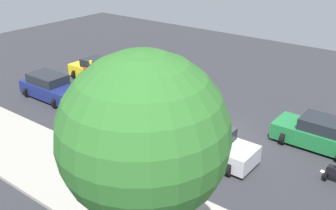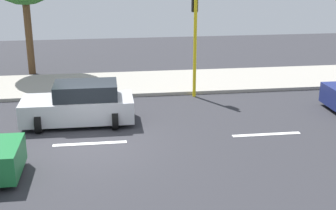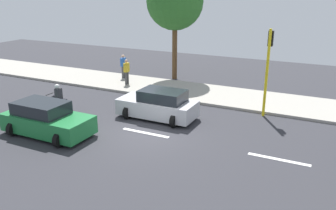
{
  "view_description": "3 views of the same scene",
  "coord_description": "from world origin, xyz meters",
  "px_view_note": "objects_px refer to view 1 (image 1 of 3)",
  "views": [
    {
      "loc": [
        15.7,
        8.36,
        9.69
      ],
      "look_at": [
        0.2,
        -3.58,
        0.99
      ],
      "focal_mm": 41.78,
      "sensor_mm": 36.0,
      "label": 1
    },
    {
      "loc": [
        -14.09,
        -0.66,
        5.88
      ],
      "look_at": [
        -1.01,
        -2.44,
        1.56
      ],
      "focal_mm": 49.1,
      "sensor_mm": 36.0,
      "label": 2
    },
    {
      "loc": [
        -13.08,
        -7.64,
        6.4
      ],
      "look_at": [
        -0.44,
        -1.38,
        1.7
      ],
      "focal_mm": 37.85,
      "sensor_mm": 36.0,
      "label": 3
    }
  ],
  "objects_px": {
    "car_green": "(319,133)",
    "street_tree_south": "(144,137)",
    "car_yellow_cab": "(97,70)",
    "traffic_light_corner": "(92,95)",
    "car_silver": "(212,144)",
    "car_dark_blue": "(51,87)"
  },
  "relations": [
    {
      "from": "car_silver",
      "to": "street_tree_south",
      "type": "relative_size",
      "value": 0.54
    },
    {
      "from": "car_silver",
      "to": "car_green",
      "type": "distance_m",
      "value": 5.44
    },
    {
      "from": "car_dark_blue",
      "to": "street_tree_south",
      "type": "height_order",
      "value": "street_tree_south"
    },
    {
      "from": "car_silver",
      "to": "traffic_light_corner",
      "type": "height_order",
      "value": "traffic_light_corner"
    },
    {
      "from": "car_green",
      "to": "street_tree_south",
      "type": "distance_m",
      "value": 12.93
    },
    {
      "from": "car_silver",
      "to": "traffic_light_corner",
      "type": "relative_size",
      "value": 0.89
    },
    {
      "from": "car_yellow_cab",
      "to": "car_dark_blue",
      "type": "xyz_separation_m",
      "value": [
        4.12,
        0.27,
        0.0
      ]
    },
    {
      "from": "car_yellow_cab",
      "to": "car_silver",
      "type": "bearing_deg",
      "value": 71.31
    },
    {
      "from": "car_yellow_cab",
      "to": "traffic_light_corner",
      "type": "xyz_separation_m",
      "value": [
        6.94,
        7.39,
        2.22
      ]
    },
    {
      "from": "car_yellow_cab",
      "to": "street_tree_south",
      "type": "relative_size",
      "value": 0.52
    },
    {
      "from": "street_tree_south",
      "to": "car_yellow_cab",
      "type": "bearing_deg",
      "value": -128.72
    },
    {
      "from": "traffic_light_corner",
      "to": "car_silver",
      "type": "bearing_deg",
      "value": 120.77
    },
    {
      "from": "car_yellow_cab",
      "to": "traffic_light_corner",
      "type": "height_order",
      "value": "traffic_light_corner"
    },
    {
      "from": "car_silver",
      "to": "street_tree_south",
      "type": "distance_m",
      "value": 9.64
    },
    {
      "from": "car_yellow_cab",
      "to": "car_dark_blue",
      "type": "height_order",
      "value": "same"
    },
    {
      "from": "traffic_light_corner",
      "to": "street_tree_south",
      "type": "bearing_deg",
      "value": 56.27
    },
    {
      "from": "car_green",
      "to": "car_dark_blue",
      "type": "bearing_deg",
      "value": -75.06
    },
    {
      "from": "traffic_light_corner",
      "to": "street_tree_south",
      "type": "height_order",
      "value": "street_tree_south"
    },
    {
      "from": "traffic_light_corner",
      "to": "car_green",
      "type": "bearing_deg",
      "value": 129.83
    },
    {
      "from": "car_dark_blue",
      "to": "traffic_light_corner",
      "type": "bearing_deg",
      "value": 68.37
    },
    {
      "from": "car_green",
      "to": "traffic_light_corner",
      "type": "bearing_deg",
      "value": -50.17
    },
    {
      "from": "car_silver",
      "to": "car_dark_blue",
      "type": "distance_m",
      "value": 11.88
    }
  ]
}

